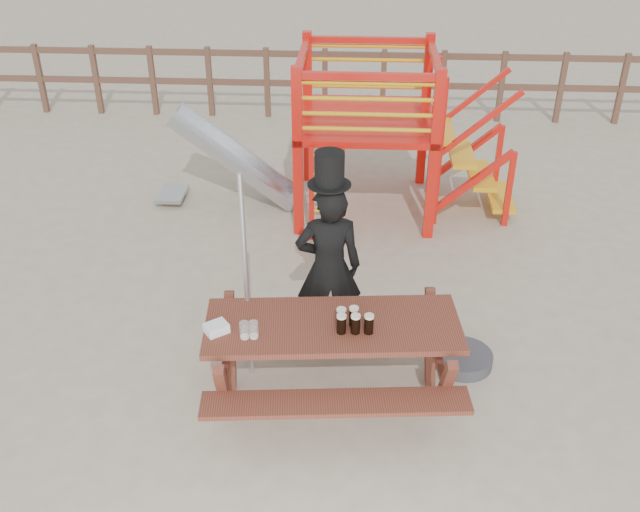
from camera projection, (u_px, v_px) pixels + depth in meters
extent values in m
plane|color=#B4A48C|center=(339.00, 382.00, 6.52)|extent=(60.00, 60.00, 0.00)
cube|color=brown|center=(355.00, 55.00, 11.95)|extent=(15.00, 0.06, 0.10)
cube|color=brown|center=(354.00, 84.00, 12.21)|extent=(15.00, 0.06, 0.10)
cube|color=brown|center=(40.00, 79.00, 12.48)|extent=(0.09, 0.09, 1.20)
cube|color=brown|center=(96.00, 80.00, 12.43)|extent=(0.09, 0.09, 1.20)
cube|color=brown|center=(153.00, 81.00, 12.38)|extent=(0.09, 0.09, 1.20)
cube|color=brown|center=(210.00, 82.00, 12.33)|extent=(0.09, 0.09, 1.20)
cube|color=brown|center=(267.00, 83.00, 12.28)|extent=(0.09, 0.09, 1.20)
cube|color=brown|center=(325.00, 84.00, 12.23)|extent=(0.09, 0.09, 1.20)
cube|color=brown|center=(383.00, 85.00, 12.18)|extent=(0.09, 0.09, 1.20)
cube|color=brown|center=(442.00, 86.00, 12.13)|extent=(0.09, 0.09, 1.20)
cube|color=brown|center=(501.00, 87.00, 12.08)|extent=(0.09, 0.09, 1.20)
cube|color=brown|center=(561.00, 88.00, 12.03)|extent=(0.09, 0.09, 1.20)
cube|color=brown|center=(621.00, 89.00, 11.98)|extent=(0.09, 0.09, 1.20)
cube|color=red|center=(298.00, 155.00, 8.41)|extent=(0.12, 0.12, 2.10)
cube|color=red|center=(434.00, 158.00, 8.33)|extent=(0.12, 0.12, 2.10)
cube|color=red|center=(308.00, 109.00, 9.78)|extent=(0.12, 0.12, 2.10)
cube|color=red|center=(425.00, 111.00, 9.70)|extent=(0.12, 0.12, 2.10)
cube|color=red|center=(366.00, 120.00, 8.98)|extent=(1.72, 1.72, 0.08)
cube|color=red|center=(368.00, 76.00, 7.88)|extent=(1.60, 0.08, 0.08)
cube|color=red|center=(368.00, 40.00, 9.25)|extent=(1.60, 0.08, 0.08)
cube|color=red|center=(302.00, 56.00, 8.61)|extent=(0.08, 1.60, 0.08)
cube|color=red|center=(435.00, 58.00, 8.53)|extent=(0.08, 1.60, 0.08)
cylinder|color=#EBA913|center=(367.00, 129.00, 8.20)|extent=(1.50, 0.05, 0.05)
cylinder|color=#EBA913|center=(367.00, 87.00, 9.57)|extent=(1.50, 0.05, 0.05)
cylinder|color=#EBA913|center=(367.00, 114.00, 8.11)|extent=(1.50, 0.05, 0.05)
cylinder|color=#EBA913|center=(367.00, 73.00, 9.48)|extent=(1.50, 0.05, 0.05)
cylinder|color=#EBA913|center=(368.00, 99.00, 8.01)|extent=(1.50, 0.05, 0.05)
cylinder|color=#EBA913|center=(368.00, 60.00, 9.38)|extent=(1.50, 0.05, 0.05)
cylinder|color=#EBA913|center=(368.00, 83.00, 7.92)|extent=(1.50, 0.05, 0.05)
cylinder|color=#EBA913|center=(368.00, 46.00, 9.29)|extent=(1.50, 0.05, 0.05)
cube|color=red|center=(312.00, 195.00, 8.50)|extent=(0.06, 0.06, 1.20)
cube|color=red|center=(342.00, 196.00, 8.48)|extent=(0.06, 0.06, 1.20)
cylinder|color=#EBA913|center=(326.00, 228.00, 8.72)|extent=(0.36, 0.04, 0.04)
cylinder|color=#EBA913|center=(326.00, 211.00, 8.60)|extent=(0.36, 0.04, 0.04)
cylinder|color=#EBA913|center=(327.00, 193.00, 8.48)|extent=(0.36, 0.04, 0.04)
cylinder|color=#EBA913|center=(327.00, 174.00, 8.35)|extent=(0.36, 0.04, 0.04)
cylinder|color=#EBA913|center=(327.00, 155.00, 8.23)|extent=(0.36, 0.04, 0.04)
cube|color=#EBA913|center=(441.00, 131.00, 8.99)|extent=(0.30, 0.90, 0.06)
cube|color=#EBA913|center=(461.00, 153.00, 9.13)|extent=(0.30, 0.90, 0.06)
cube|color=#EBA913|center=(480.00, 175.00, 9.27)|extent=(0.30, 0.90, 0.06)
cube|color=#EBA913|center=(499.00, 197.00, 9.41)|extent=(0.30, 0.90, 0.06)
cube|color=red|center=(473.00, 181.00, 8.83)|extent=(0.95, 0.08, 0.86)
cube|color=red|center=(465.00, 153.00, 9.60)|extent=(0.95, 0.08, 0.86)
cube|color=#AEB0B4|center=(235.00, 160.00, 9.36)|extent=(1.53, 0.55, 1.21)
cube|color=#AEB0B4|center=(232.00, 165.00, 9.11)|extent=(1.58, 0.04, 1.28)
cube|color=#AEB0B4|center=(238.00, 149.00, 9.57)|extent=(1.58, 0.04, 1.28)
cube|color=#AEB0B4|center=(172.00, 194.00, 9.67)|extent=(0.35, 0.55, 0.05)
cube|color=brown|center=(333.00, 326.00, 5.92)|extent=(2.19, 0.98, 0.05)
cube|color=brown|center=(336.00, 403.00, 5.58)|extent=(2.14, 0.49, 0.04)
cube|color=brown|center=(330.00, 316.00, 6.59)|extent=(2.14, 0.49, 0.04)
cube|color=brown|center=(227.00, 367.00, 6.11)|extent=(0.20, 1.28, 0.76)
cube|color=brown|center=(437.00, 363.00, 6.16)|extent=(0.20, 1.28, 0.76)
imported|color=black|center=(329.00, 268.00, 6.60)|extent=(0.67, 0.49, 1.70)
cube|color=#0E9D29|center=(328.00, 242.00, 6.62)|extent=(0.07, 0.03, 0.40)
cylinder|color=black|center=(329.00, 184.00, 6.17)|extent=(0.38, 0.38, 0.01)
cylinder|color=black|center=(329.00, 168.00, 6.09)|extent=(0.26, 0.26, 0.29)
cube|color=white|center=(328.00, 151.00, 6.15)|extent=(0.14, 0.02, 0.03)
cylinder|color=#B2B2B7|center=(246.00, 282.00, 6.11)|extent=(0.04, 0.04, 2.02)
cylinder|color=#3C3C41|center=(463.00, 359.00, 6.70)|extent=(0.55, 0.55, 0.13)
cylinder|color=#3C3C41|center=(464.00, 349.00, 6.64)|extent=(0.06, 0.06, 0.11)
cube|color=white|center=(216.00, 328.00, 5.78)|extent=(0.23, 0.22, 0.08)
cylinder|color=black|center=(341.00, 325.00, 5.76)|extent=(0.08, 0.08, 0.15)
cylinder|color=beige|center=(342.00, 316.00, 5.72)|extent=(0.08, 0.08, 0.02)
cylinder|color=black|center=(355.00, 325.00, 5.76)|extent=(0.08, 0.08, 0.15)
cylinder|color=beige|center=(356.00, 316.00, 5.72)|extent=(0.08, 0.08, 0.02)
cylinder|color=black|center=(369.00, 325.00, 5.76)|extent=(0.08, 0.08, 0.15)
cylinder|color=beige|center=(369.00, 316.00, 5.72)|extent=(0.08, 0.08, 0.02)
cylinder|color=black|center=(341.00, 319.00, 5.84)|extent=(0.08, 0.08, 0.15)
cylinder|color=beige|center=(341.00, 310.00, 5.79)|extent=(0.08, 0.08, 0.02)
cylinder|color=black|center=(354.00, 317.00, 5.85)|extent=(0.08, 0.08, 0.15)
cylinder|color=beige|center=(354.00, 309.00, 5.81)|extent=(0.08, 0.08, 0.02)
cylinder|color=silver|center=(254.00, 330.00, 5.70)|extent=(0.08, 0.08, 0.15)
cylinder|color=beige|center=(254.00, 336.00, 5.74)|extent=(0.07, 0.07, 0.02)
cylinder|color=silver|center=(244.00, 330.00, 5.70)|extent=(0.08, 0.08, 0.15)
cylinder|color=beige|center=(245.00, 337.00, 5.73)|extent=(0.07, 0.07, 0.02)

